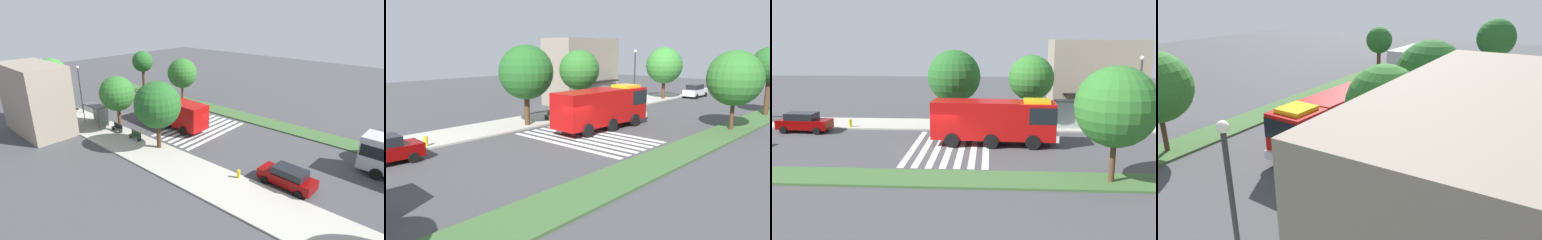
{
  "view_description": "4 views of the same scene",
  "coord_description": "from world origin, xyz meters",
  "views": [
    {
      "loc": [
        -20.76,
        25.25,
        13.59
      ],
      "look_at": [
        1.53,
        0.49,
        1.14
      ],
      "focal_mm": 27.73,
      "sensor_mm": 36.0,
      "label": 1
    },
    {
      "loc": [
        -20.22,
        -18.11,
        6.78
      ],
      "look_at": [
        1.03,
        1.25,
        1.2
      ],
      "focal_mm": 34.63,
      "sensor_mm": 36.0,
      "label": 2
    },
    {
      "loc": [
        3.65,
        -30.06,
        8.03
      ],
      "look_at": [
        1.65,
        2.0,
        1.74
      ],
      "focal_mm": 38.81,
      "sensor_mm": 36.0,
      "label": 3
    },
    {
      "loc": [
        22.22,
        13.74,
        9.76
      ],
      "look_at": [
        1.76,
        1.45,
        1.15
      ],
      "focal_mm": 32.54,
      "sensor_mm": 36.0,
      "label": 4
    }
  ],
  "objects": [
    {
      "name": "bench_near_shelter",
      "position": [
        7.33,
        7.16,
        0.59
      ],
      "size": [
        1.6,
        0.5,
        0.9
      ],
      "color": "black",
      "rests_on": "sidewalk"
    },
    {
      "name": "sidewalk",
      "position": [
        0.0,
        8.2,
        0.07
      ],
      "size": [
        60.0,
        4.85,
        0.14
      ],
      "primitive_type": "cube",
      "color": "#ADA89E",
      "rests_on": "ground_plane"
    },
    {
      "name": "bus_stop_shelter",
      "position": [
        11.33,
        7.15,
        1.89
      ],
      "size": [
        3.5,
        1.4,
        2.46
      ],
      "color": "#4C4C51",
      "rests_on": "sidewalk"
    },
    {
      "name": "crosswalk",
      "position": [
        0.72,
        0.0,
        0.01
      ],
      "size": [
        5.85,
        10.4,
        0.01
      ],
      "color": "silver",
      "rests_on": "ground_plane"
    },
    {
      "name": "storefront_building",
      "position": [
        14.46,
        12.94,
        3.98
      ],
      "size": [
        9.27,
        5.44,
        7.96
      ],
      "color": "gray",
      "rests_on": "ground_plane"
    },
    {
      "name": "sidewalk_tree_center",
      "position": [
        7.29,
        6.78,
        4.64
      ],
      "size": [
        4.0,
        4.0,
        6.52
      ],
      "color": "#513823",
      "rests_on": "sidewalk"
    },
    {
      "name": "fire_truck",
      "position": [
        4.27,
        1.18,
        1.98
      ],
      "size": [
        9.66,
        3.2,
        3.57
      ],
      "rotation": [
        0.0,
        0.0,
        -0.04
      ],
      "color": "#A50C0C",
      "rests_on": "ground_plane"
    },
    {
      "name": "median_strip",
      "position": [
        0.0,
        -7.28,
        0.07
      ],
      "size": [
        60.0,
        3.0,
        0.14
      ],
      "primitive_type": "cube",
      "color": "#3D6033",
      "rests_on": "ground_plane"
    },
    {
      "name": "median_tree_center",
      "position": [
        20.01,
        -7.28,
        5.12
      ],
      "size": [
        3.58,
        3.58,
        6.84
      ],
      "color": "#47301E",
      "rests_on": "median_strip"
    },
    {
      "name": "sidewalk_tree_west",
      "position": [
        0.46,
        6.78,
        4.74
      ],
      "size": [
        4.71,
        4.71,
        6.97
      ],
      "color": "#47301E",
      "rests_on": "sidewalk"
    },
    {
      "name": "sidewalk_tree_east",
      "position": [
        24.11,
        6.78,
        4.52
      ],
      "size": [
        4.76,
        4.76,
        6.77
      ],
      "color": "#47301E",
      "rests_on": "sidewalk"
    },
    {
      "name": "street_lamp",
      "position": [
        16.57,
        6.38,
        3.95
      ],
      "size": [
        0.36,
        0.36,
        6.49
      ],
      "color": "#2D2D30",
      "rests_on": "sidewalk"
    },
    {
      "name": "ground_plane",
      "position": [
        0.0,
        0.0,
        0.0
      ],
      "size": [
        120.0,
        120.0,
        0.0
      ],
      "primitive_type": "plane",
      "color": "#424244"
    },
    {
      "name": "bench_west_of_shelter",
      "position": [
        3.91,
        7.16,
        0.59
      ],
      "size": [
        1.6,
        0.5,
        0.9
      ],
      "color": "#2D472D",
      "rests_on": "sidewalk"
    },
    {
      "name": "fire_hydrant",
      "position": [
        -9.02,
        6.28,
        0.49
      ],
      "size": [
        0.28,
        0.28,
        0.7
      ],
      "primitive_type": "cylinder",
      "color": "gold",
      "rests_on": "sidewalk"
    },
    {
      "name": "parked_car_east",
      "position": [
        29.19,
        4.58,
        0.92
      ],
      "size": [
        4.86,
        2.15,
        1.81
      ],
      "rotation": [
        0.0,
        0.0,
        0.05
      ],
      "color": "silver",
      "rests_on": "ground_plane"
    },
    {
      "name": "median_tree_west",
      "position": [
        10.55,
        -7.28,
        4.39
      ],
      "size": [
        4.51,
        4.51,
        6.52
      ],
      "color": "#47301E",
      "rests_on": "median_strip"
    }
  ]
}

